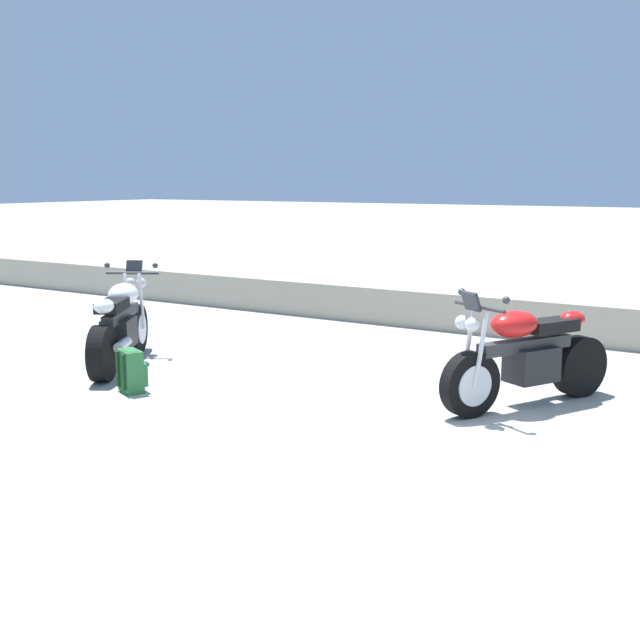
# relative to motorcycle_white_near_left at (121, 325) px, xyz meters

# --- Properties ---
(ground_plane) EXTENTS (120.00, 120.00, 0.00)m
(ground_plane) POSITION_rel_motorcycle_white_near_left_xyz_m (3.87, -0.46, -0.49)
(ground_plane) COLOR #A3A099
(stone_wall) EXTENTS (36.00, 0.80, 0.55)m
(stone_wall) POSITION_rel_motorcycle_white_near_left_xyz_m (3.87, 4.34, -0.21)
(stone_wall) COLOR #A89E89
(stone_wall) RESTS_ON ground
(motorcycle_white_near_left) EXTENTS (1.21, 1.87, 1.18)m
(motorcycle_white_near_left) POSITION_rel_motorcycle_white_near_left_xyz_m (0.00, 0.00, 0.00)
(motorcycle_white_near_left) COLOR black
(motorcycle_white_near_left) RESTS_ON ground
(motorcycle_red_centre) EXTENTS (1.18, 1.89, 1.18)m
(motorcycle_red_centre) POSITION_rel_motorcycle_white_near_left_xyz_m (4.59, 0.82, 0.00)
(motorcycle_red_centre) COLOR black
(motorcycle_red_centre) RESTS_ON ground
(rider_backpack) EXTENTS (0.35, 0.33, 0.47)m
(rider_backpack) POSITION_rel_motorcycle_white_near_left_xyz_m (0.95, -0.80, -0.24)
(rider_backpack) COLOR #2D6B38
(rider_backpack) RESTS_ON ground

